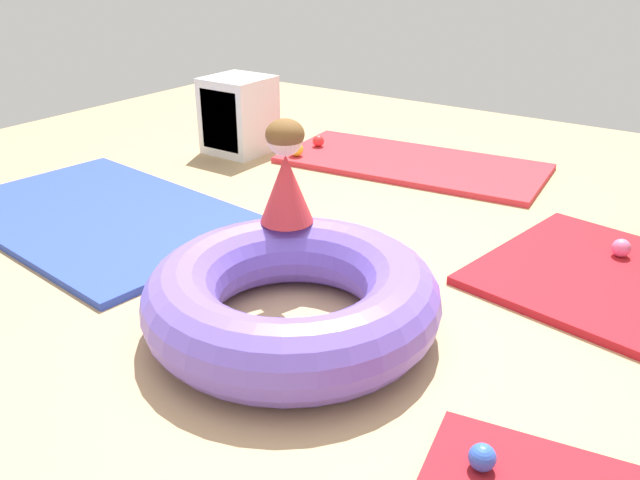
# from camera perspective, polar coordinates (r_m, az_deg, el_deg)

# --- Properties ---
(ground_plane) EXTENTS (8.00, 8.00, 0.00)m
(ground_plane) POSITION_cam_1_polar(r_m,az_deg,el_deg) (2.77, -0.73, -7.51)
(ground_plane) COLOR tan
(gym_mat_far_left) EXTENTS (1.92, 1.03, 0.04)m
(gym_mat_far_left) POSITION_cam_1_polar(r_m,az_deg,el_deg) (4.74, 8.00, 6.63)
(gym_mat_far_left) COLOR red
(gym_mat_far_left) RESTS_ON ground
(gym_mat_front) EXTENTS (1.95, 1.36, 0.04)m
(gym_mat_front) POSITION_cam_1_polar(r_m,az_deg,el_deg) (3.99, -18.45, 2.02)
(gym_mat_front) COLOR #2D47B7
(gym_mat_front) RESTS_ON ground
(inflatable_cushion) EXTENTS (1.21, 1.21, 0.31)m
(inflatable_cushion) POSITION_cam_1_polar(r_m,az_deg,el_deg) (2.66, -2.46, -5.02)
(inflatable_cushion) COLOR #7056D1
(inflatable_cushion) RESTS_ON ground
(child_in_red) EXTENTS (0.25, 0.25, 0.47)m
(child_in_red) POSITION_cam_1_polar(r_m,az_deg,el_deg) (2.90, -3.00, 5.85)
(child_in_red) COLOR red
(child_in_red) RESTS_ON inflatable_cushion
(play_ball_blue) EXTENTS (0.08, 0.08, 0.08)m
(play_ball_blue) POSITION_cam_1_polar(r_m,az_deg,el_deg) (2.10, 13.97, -17.92)
(play_ball_blue) COLOR blue
(play_ball_blue) RESTS_ON gym_mat_center_rear
(play_ball_red) EXTENTS (0.09, 0.09, 0.09)m
(play_ball_red) POSITION_cam_1_polar(r_m,az_deg,el_deg) (5.01, -0.15, 8.64)
(play_ball_red) COLOR red
(play_ball_red) RESTS_ON gym_mat_far_left
(play_ball_yellow) EXTENTS (0.10, 0.10, 0.10)m
(play_ball_yellow) POSITION_cam_1_polar(r_m,az_deg,el_deg) (4.78, -2.08, 7.92)
(play_ball_yellow) COLOR yellow
(play_ball_yellow) RESTS_ON gym_mat_far_left
(play_ball_pink) EXTENTS (0.09, 0.09, 0.09)m
(play_ball_pink) POSITION_cam_1_polar(r_m,az_deg,el_deg) (3.57, 24.80, -0.63)
(play_ball_pink) COLOR pink
(play_ball_pink) RESTS_ON gym_mat_near_right
(storage_cube) EXTENTS (0.44, 0.44, 0.56)m
(storage_cube) POSITION_cam_1_polar(r_m,az_deg,el_deg) (5.00, -7.28, 10.72)
(storage_cube) COLOR silver
(storage_cube) RESTS_ON ground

